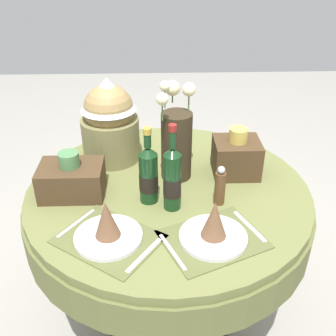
{
  "coord_description": "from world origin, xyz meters",
  "views": [
    {
      "loc": [
        -0.05,
        -1.41,
        1.72
      ],
      "look_at": [
        0.0,
        0.03,
        0.86
      ],
      "focal_mm": 43.06,
      "sensor_mm": 36.0,
      "label": 1
    }
  ],
  "objects": [
    {
      "name": "place_setting_right",
      "position": [
        0.15,
        -0.33,
        0.83
      ],
      "size": [
        0.42,
        0.37,
        0.16
      ],
      "color": "brown",
      "rests_on": "dining_table"
    },
    {
      "name": "woven_basket_side_left",
      "position": [
        -0.39,
        -0.03,
        0.85
      ],
      "size": [
        0.26,
        0.18,
        0.19
      ],
      "color": "#47331E",
      "rests_on": "dining_table"
    },
    {
      "name": "wine_bottle_centre",
      "position": [
        0.01,
        -0.14,
        0.91
      ],
      "size": [
        0.07,
        0.07,
        0.35
      ],
      "color": "#143819",
      "rests_on": "dining_table"
    },
    {
      "name": "dining_table",
      "position": [
        0.0,
        0.0,
        0.65
      ],
      "size": [
        1.21,
        1.21,
        0.78
      ],
      "color": "olive",
      "rests_on": "ground"
    },
    {
      "name": "flower_vase",
      "position": [
        0.04,
        0.1,
        0.95
      ],
      "size": [
        0.16,
        0.24,
        0.42
      ],
      "color": "#332819",
      "rests_on": "dining_table"
    },
    {
      "name": "gift_tub_back_left",
      "position": [
        -0.26,
        0.27,
        0.99
      ],
      "size": [
        0.26,
        0.26,
        0.39
      ],
      "color": "olive",
      "rests_on": "dining_table"
    },
    {
      "name": "ground",
      "position": [
        0.0,
        0.0,
        0.0
      ],
      "size": [
        8.0,
        8.0,
        0.0
      ],
      "primitive_type": "plane",
      "color": "#9E998E"
    },
    {
      "name": "woven_basket_side_right",
      "position": [
        0.3,
        0.11,
        0.86
      ],
      "size": [
        0.2,
        0.18,
        0.22
      ],
      "color": "#47331E",
      "rests_on": "dining_table"
    },
    {
      "name": "pepper_mill",
      "position": [
        0.2,
        -0.11,
        0.86
      ],
      "size": [
        0.04,
        0.04,
        0.17
      ],
      "color": "brown",
      "rests_on": "dining_table"
    },
    {
      "name": "place_setting_left",
      "position": [
        -0.22,
        -0.32,
        0.83
      ],
      "size": [
        0.43,
        0.41,
        0.16
      ],
      "color": "brown",
      "rests_on": "dining_table"
    },
    {
      "name": "wine_bottle_left",
      "position": [
        -0.08,
        -0.09,
        0.9
      ],
      "size": [
        0.07,
        0.07,
        0.32
      ],
      "color": "#143819",
      "rests_on": "dining_table"
    }
  ]
}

